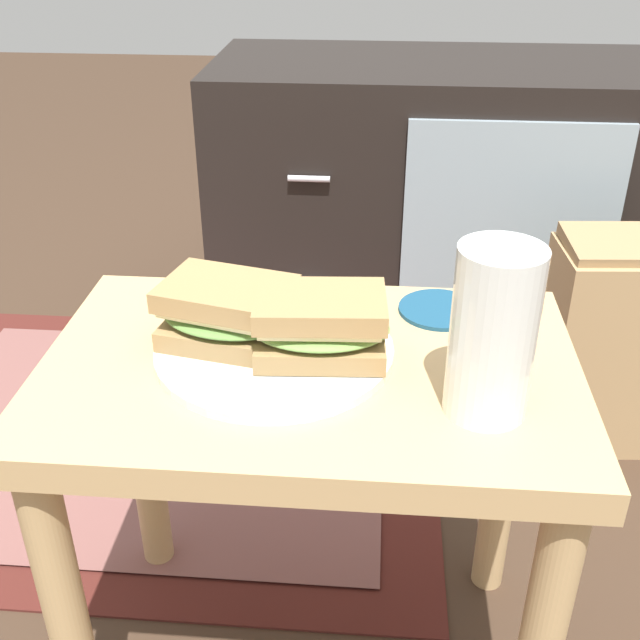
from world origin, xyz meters
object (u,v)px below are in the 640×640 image
(paper_bag, at_px, (609,344))
(plate, at_px, (275,350))
(beer_glass, at_px, (493,337))
(sandwich_back, at_px, (321,324))
(sandwich_front, at_px, (228,313))
(tv_cabinet, at_px, (439,198))
(coaster, at_px, (440,309))

(paper_bag, bearing_deg, plate, -135.61)
(beer_glass, xyz_separation_m, paper_bag, (0.30, 0.58, -0.35))
(plate, distance_m, beer_glass, 0.24)
(plate, relative_size, beer_glass, 1.51)
(sandwich_back, distance_m, paper_bag, 0.75)
(sandwich_front, relative_size, sandwich_back, 1.08)
(sandwich_front, height_order, beer_glass, beer_glass)
(tv_cabinet, distance_m, sandwich_front, 0.99)
(plate, height_order, paper_bag, plate)
(tv_cabinet, bearing_deg, sandwich_front, -106.98)
(plate, xyz_separation_m, sandwich_back, (0.05, -0.01, 0.04))
(beer_glass, distance_m, coaster, 0.21)
(sandwich_back, distance_m, beer_glass, 0.18)
(paper_bag, bearing_deg, sandwich_back, -132.20)
(plate, bearing_deg, coaster, 31.18)
(sandwich_front, relative_size, beer_glass, 0.96)
(coaster, distance_m, paper_bag, 0.58)
(sandwich_front, bearing_deg, tv_cabinet, 73.02)
(plate, height_order, sandwich_back, sandwich_back)
(plate, bearing_deg, beer_glass, -20.88)
(tv_cabinet, xyz_separation_m, sandwich_front, (-0.28, -0.93, 0.21))
(plate, bearing_deg, tv_cabinet, 75.98)
(tv_cabinet, relative_size, sandwich_front, 6.04)
(sandwich_back, bearing_deg, coaster, 42.20)
(beer_glass, bearing_deg, paper_bag, 62.56)
(plate, xyz_separation_m, paper_bag, (0.51, 0.50, -0.27))
(coaster, xyz_separation_m, paper_bag, (0.33, 0.39, -0.27))
(tv_cabinet, xyz_separation_m, sandwich_back, (-0.18, -0.95, 0.21))
(coaster, height_order, paper_bag, coaster)
(sandwich_front, height_order, sandwich_back, same)
(sandwich_front, distance_m, paper_bag, 0.81)
(paper_bag, bearing_deg, coaster, -130.30)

